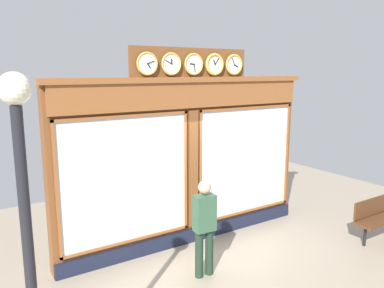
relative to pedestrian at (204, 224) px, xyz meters
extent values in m
cube|color=brown|center=(-0.55, -1.39, 0.70)|extent=(5.52, 0.30, 3.25)
cube|color=#191E33|center=(-0.55, -1.22, -0.79)|extent=(5.52, 0.08, 0.28)
cube|color=brown|center=(-0.55, -1.20, 2.08)|extent=(5.41, 0.08, 0.49)
cube|color=brown|center=(-0.55, -1.22, 2.37)|extent=(5.63, 0.20, 0.10)
cube|color=silver|center=(-1.96, -1.22, 0.60)|extent=(2.41, 0.02, 2.27)
cube|color=brown|center=(-1.96, -1.20, 1.76)|extent=(2.51, 0.04, 0.05)
cube|color=brown|center=(-1.96, -1.20, -0.56)|extent=(2.51, 0.04, 0.05)
cube|color=brown|center=(-3.19, -1.20, 0.60)|extent=(0.05, 0.04, 2.37)
cube|color=brown|center=(-0.73, -1.20, 0.60)|extent=(0.05, 0.04, 2.37)
cube|color=silver|center=(0.85, -1.22, 0.60)|extent=(2.41, 0.02, 2.27)
cube|color=brown|center=(0.85, -1.20, 1.76)|extent=(2.51, 0.04, 0.05)
cube|color=brown|center=(0.85, -1.20, -0.56)|extent=(2.51, 0.04, 0.05)
cube|color=brown|center=(2.08, -1.20, 0.60)|extent=(0.05, 0.04, 2.37)
cube|color=brown|center=(-0.38, -1.20, 0.60)|extent=(0.05, 0.04, 2.37)
cube|color=brown|center=(-0.55, -1.21, 0.60)|extent=(0.20, 0.10, 2.37)
cube|color=brown|center=(-0.55, -1.26, 2.66)|extent=(2.56, 0.06, 0.61)
cylinder|color=white|center=(-1.52, -1.18, 2.66)|extent=(0.34, 0.02, 0.34)
torus|color=gold|center=(-1.52, -1.17, 2.66)|extent=(0.42, 0.05, 0.42)
cube|color=black|center=(-1.57, -1.16, 2.64)|extent=(0.09, 0.01, 0.06)
cube|color=black|center=(-1.49, -1.16, 2.73)|extent=(0.07, 0.01, 0.14)
sphere|color=black|center=(-1.52, -1.16, 2.66)|extent=(0.02, 0.02, 0.02)
cylinder|color=white|center=(-1.04, -1.18, 2.66)|extent=(0.34, 0.02, 0.34)
torus|color=gold|center=(-1.04, -1.17, 2.66)|extent=(0.43, 0.06, 0.43)
cube|color=black|center=(-1.02, -1.16, 2.70)|extent=(0.05, 0.01, 0.09)
cube|color=black|center=(-1.08, -1.16, 2.72)|extent=(0.10, 0.01, 0.12)
sphere|color=black|center=(-1.04, -1.16, 2.66)|extent=(0.02, 0.02, 0.02)
cylinder|color=white|center=(-0.55, -1.18, 2.66)|extent=(0.34, 0.02, 0.34)
torus|color=gold|center=(-0.55, -1.17, 2.66)|extent=(0.42, 0.04, 0.42)
cube|color=black|center=(-0.51, -1.16, 2.66)|extent=(0.09, 0.01, 0.03)
cube|color=black|center=(-0.56, -1.16, 2.59)|extent=(0.03, 0.01, 0.15)
sphere|color=black|center=(-0.55, -1.16, 2.66)|extent=(0.02, 0.02, 0.02)
cylinder|color=white|center=(-0.07, -1.18, 2.66)|extent=(0.34, 0.02, 0.34)
torus|color=gold|center=(-0.07, -1.17, 2.66)|extent=(0.41, 0.04, 0.41)
cube|color=black|center=(-0.07, -1.16, 2.71)|extent=(0.02, 0.01, 0.09)
cube|color=black|center=(0.00, -1.16, 2.69)|extent=(0.13, 0.01, 0.08)
sphere|color=black|center=(-0.07, -1.16, 2.66)|extent=(0.02, 0.02, 0.02)
cylinder|color=white|center=(0.42, -1.18, 2.66)|extent=(0.34, 0.02, 0.34)
torus|color=gold|center=(0.42, -1.17, 2.66)|extent=(0.41, 0.04, 0.41)
cube|color=black|center=(0.39, -1.16, 2.62)|extent=(0.07, 0.01, 0.09)
cube|color=black|center=(0.35, -1.16, 2.68)|extent=(0.14, 0.01, 0.06)
sphere|color=black|center=(0.42, -1.16, 2.66)|extent=(0.02, 0.02, 0.02)
cylinder|color=#1C2F21|center=(0.10, -0.01, -0.52)|extent=(0.14, 0.14, 0.82)
cylinder|color=#1C2F21|center=(-0.10, 0.01, -0.52)|extent=(0.14, 0.14, 0.82)
cube|color=#33563D|center=(0.00, 0.00, 0.20)|extent=(0.37, 0.24, 0.62)
sphere|color=tan|center=(0.00, 0.00, 0.65)|extent=(0.22, 0.22, 0.22)
cylinder|color=black|center=(2.97, 1.49, 0.66)|extent=(0.10, 0.10, 3.18)
sphere|color=#F4EFCC|center=(2.97, 1.49, 2.39)|extent=(0.28, 0.28, 0.28)
cube|color=#4C2B16|center=(-3.90, 0.83, -0.48)|extent=(1.40, 0.40, 0.06)
cube|color=#4C2B16|center=(-3.90, 0.66, -0.24)|extent=(1.40, 0.04, 0.36)
cylinder|color=black|center=(-3.35, 0.83, -0.71)|extent=(0.06, 0.06, 0.45)
camera|label=1|loc=(3.46, 4.96, 2.53)|focal=35.73mm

